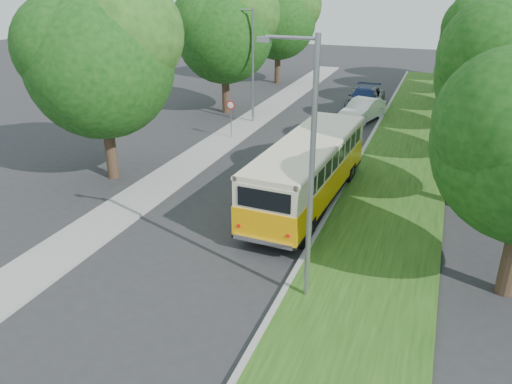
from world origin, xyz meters
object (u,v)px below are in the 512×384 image
at_px(car_silver, 340,152).
at_px(lamppost_near, 309,167).
at_px(vintage_bus, 308,173).
at_px(car_blue, 364,98).
at_px(car_grey, 366,98).
at_px(car_white, 362,110).
at_px(lamppost_far, 251,62).

bearing_deg(car_silver, lamppost_near, -102.12).
bearing_deg(car_silver, vintage_bus, -111.51).
bearing_deg(car_blue, car_grey, 19.84).
height_order(car_silver, car_grey, car_grey).
distance_m(car_silver, car_grey, 12.85).
bearing_deg(car_white, car_silver, -72.73).
relative_size(vintage_bus, car_grey, 1.82).
height_order(lamppost_near, vintage_bus, lamppost_near).
bearing_deg(lamppost_far, lamppost_near, -64.29).
distance_m(vintage_bus, car_silver, 5.81).
xyz_separation_m(car_white, car_blue, (-0.54, 3.68, 0.01)).
relative_size(car_blue, car_grey, 0.96).
xyz_separation_m(lamppost_near, car_blue, (-2.39, 25.34, -3.60)).
bearing_deg(car_white, lamppost_far, -140.88).
relative_size(lamppost_near, car_grey, 1.45).
height_order(vintage_bus, car_grey, vintage_bus).
bearing_deg(car_white, vintage_bus, -74.61).
bearing_deg(vintage_bus, car_grey, 94.52).
height_order(car_silver, car_white, car_white).
relative_size(car_silver, car_white, 0.78).
bearing_deg(car_blue, car_white, -81.96).
bearing_deg(car_blue, lamppost_far, -133.87).
xyz_separation_m(lamppost_near, car_silver, (-1.50, 12.56, -3.75)).
height_order(lamppost_near, lamppost_far, lamppost_near).
bearing_deg(lamppost_near, car_grey, 95.04).
bearing_deg(car_silver, lamppost_far, 122.38).
bearing_deg(lamppost_far, car_blue, 46.38).
height_order(lamppost_far, vintage_bus, lamppost_far).
relative_size(lamppost_far, car_silver, 2.06).
distance_m(lamppost_near, lamppost_far, 20.53).
relative_size(lamppost_far, car_blue, 1.41).
bearing_deg(lamppost_far, car_white, 24.12).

